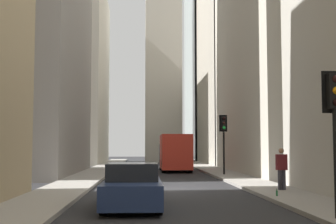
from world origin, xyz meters
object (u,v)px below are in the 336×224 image
Objects in this scene: traffic_light_foreground at (335,109)px; discarded_bottle at (277,193)px; delivery_truck at (175,153)px; sedan_navy at (132,187)px; pedestrian at (282,167)px; traffic_light_midblock at (224,130)px.

traffic_light_foreground is 5.83m from discarded_bottle.
traffic_light_foreground is (-24.54, -2.41, 1.44)m from delivery_truck.
delivery_truck is at bearing 7.07° from discarded_bottle.
sedan_navy is 6.49m from traffic_light_foreground.
delivery_truck is 3.73× the size of pedestrian.
traffic_light_foreground is 2.17× the size of pedestrian.
delivery_truck is at bearing 24.07° from traffic_light_midblock.
traffic_light_midblock reaches higher than discarded_bottle.
traffic_light_midblock is 14.37× the size of discarded_bottle.
discarded_bottle is (2.02, -5.20, -0.42)m from sedan_navy.
traffic_light_foreground is 7.80m from pedestrian.
traffic_light_midblock is 13.40m from discarded_bottle.
delivery_truck reaches higher than discarded_bottle.
delivery_truck is at bearing 5.60° from traffic_light_foreground.
traffic_light_midblock is 2.24× the size of pedestrian.
pedestrian reaches higher than discarded_bottle.
sedan_navy reaches higher than discarded_bottle.
traffic_light_foreground reaches higher than sedan_navy.
pedestrian reaches higher than sedan_navy.
delivery_truck is at bearing 11.00° from pedestrian.
pedestrian is at bearing -177.25° from traffic_light_midblock.
discarded_bottle is at bearing -172.93° from delivery_truck.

